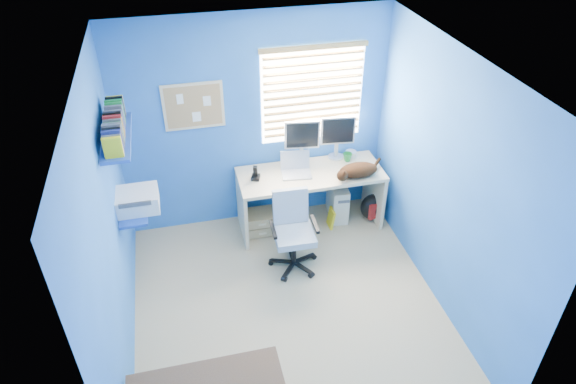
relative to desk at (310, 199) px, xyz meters
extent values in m
cube|color=tan|center=(-0.56, -1.26, -0.37)|extent=(3.00, 3.20, 0.00)
cube|color=white|center=(-0.56, -1.26, 2.13)|extent=(3.00, 3.20, 0.00)
cube|color=#2460B5|center=(-0.56, 0.34, 0.88)|extent=(3.00, 0.01, 2.50)
cube|color=#2460B5|center=(-0.56, -2.86, 0.88)|extent=(3.00, 0.01, 2.50)
cube|color=#2460B5|center=(-2.06, -1.26, 0.88)|extent=(0.01, 3.20, 2.50)
cube|color=#2460B5|center=(0.94, -1.26, 0.88)|extent=(0.01, 3.20, 2.50)
cube|color=tan|center=(0.00, 0.00, 0.00)|extent=(1.65, 0.65, 0.74)
cube|color=silver|center=(-0.17, 0.00, 0.48)|extent=(0.36, 0.30, 0.22)
cube|color=silver|center=(-0.05, 0.25, 0.64)|extent=(0.41, 0.17, 0.54)
cube|color=silver|center=(0.38, 0.26, 0.64)|extent=(0.41, 0.16, 0.54)
cube|color=black|center=(-0.63, 0.02, 0.45)|extent=(0.12, 0.13, 0.17)
imported|color=#187E34|center=(0.49, 0.15, 0.42)|extent=(0.10, 0.09, 0.10)
cylinder|color=silver|center=(0.56, 0.24, 0.41)|extent=(0.13, 0.13, 0.07)
ellipsoid|color=black|center=(0.50, -0.19, 0.45)|extent=(0.50, 0.38, 0.16)
cube|color=beige|center=(0.38, 0.10, -0.14)|extent=(0.23, 0.46, 0.45)
cube|color=tan|center=(-0.60, 0.01, -0.23)|extent=(0.35, 0.28, 0.27)
cube|color=yellow|center=(0.24, -0.10, -0.25)|extent=(0.03, 0.17, 0.24)
ellipsoid|color=black|center=(0.78, -0.07, -0.20)|extent=(0.34, 0.29, 0.34)
cylinder|color=black|center=(-0.36, -0.68, -0.34)|extent=(0.53, 0.53, 0.06)
cylinder|color=black|center=(-0.36, -0.68, -0.14)|extent=(0.05, 0.05, 0.34)
cube|color=#A6B1C9|center=(-0.36, -0.68, 0.07)|extent=(0.43, 0.43, 0.08)
cube|color=#A6B1C9|center=(-0.35, -0.48, 0.31)|extent=(0.38, 0.07, 0.39)
cube|color=white|center=(0.09, 0.33, 1.18)|extent=(1.15, 0.01, 1.10)
cube|color=tan|center=(0.09, 0.30, 1.18)|extent=(1.10, 0.03, 1.00)
cube|color=tan|center=(-1.21, 0.33, 1.18)|extent=(0.64, 0.02, 0.52)
cube|color=tan|center=(-1.21, 0.32, 1.18)|extent=(0.58, 0.01, 0.46)
cube|color=#1D46A9|center=(-1.92, -0.51, 0.55)|extent=(0.26, 0.55, 0.03)
cube|color=silver|center=(-1.88, -0.51, 0.65)|extent=(0.42, 0.34, 0.18)
cube|color=#1D46A9|center=(-1.93, -0.51, 1.35)|extent=(0.24, 0.90, 0.03)
cube|color=navy|center=(-1.94, -0.51, 1.48)|extent=(0.15, 0.80, 0.22)
camera|label=1|loc=(-1.39, -4.71, 3.53)|focal=32.00mm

